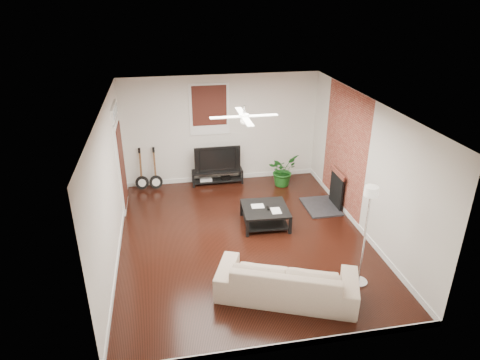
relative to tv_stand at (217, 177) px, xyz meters
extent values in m
cube|color=black|center=(0.16, -2.78, -0.18)|extent=(5.00, 6.00, 0.01)
cube|color=white|center=(0.16, -2.78, 2.62)|extent=(5.00, 6.00, 0.01)
cube|color=silver|center=(0.16, 0.22, 1.22)|extent=(5.00, 0.01, 2.80)
cube|color=silver|center=(0.16, -5.78, 1.22)|extent=(5.00, 0.01, 2.80)
cube|color=silver|center=(-2.34, -2.78, 1.22)|extent=(0.01, 6.00, 2.80)
cube|color=silver|center=(2.66, -2.78, 1.22)|extent=(0.01, 6.00, 2.80)
cube|color=brown|center=(2.65, -1.78, 1.22)|extent=(0.02, 2.20, 2.80)
cube|color=black|center=(2.36, -1.78, 0.28)|extent=(0.80, 1.10, 0.92)
cube|color=#3B1410|center=(-0.14, 0.19, 1.77)|extent=(1.00, 0.06, 1.30)
cube|color=white|center=(-2.30, -0.88, 1.07)|extent=(0.08, 1.00, 2.50)
cube|color=black|center=(0.00, 0.00, 0.00)|extent=(1.32, 0.35, 0.37)
imported|color=black|center=(0.00, 0.02, 0.53)|extent=(1.18, 0.16, 0.68)
cube|color=black|center=(0.73, -2.29, 0.02)|extent=(1.01, 1.01, 0.41)
imported|color=tan|center=(0.53, -4.65, 0.15)|extent=(2.47, 1.69, 0.67)
imported|color=#195A1A|center=(1.65, -0.40, 0.23)|extent=(0.98, 0.97, 0.82)
camera|label=1|loc=(-1.27, -10.11, 4.57)|focal=31.79mm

